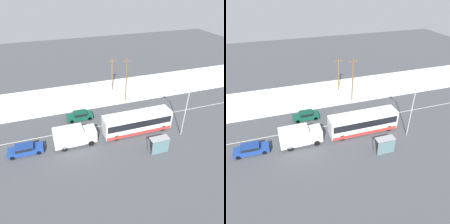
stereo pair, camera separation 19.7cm
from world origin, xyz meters
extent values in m
plane|color=#424449|center=(0.00, 0.00, 0.00)|extent=(120.00, 120.00, 0.00)
cube|color=white|center=(0.00, 11.44, 0.06)|extent=(80.00, 11.21, 0.12)
cube|color=silver|center=(0.00, 0.00, 0.00)|extent=(60.00, 0.12, 0.00)
cube|color=white|center=(1.36, -3.13, 1.79)|extent=(10.86, 2.55, 3.04)
cube|color=black|center=(1.36, -3.13, 2.16)|extent=(10.43, 2.57, 1.15)
cube|color=red|center=(1.36, -3.13, 0.55)|extent=(10.75, 2.57, 0.55)
cube|color=#B2B2B2|center=(0.55, -3.13, 3.43)|extent=(1.80, 1.40, 0.24)
cylinder|color=black|center=(5.39, -4.26, 0.50)|extent=(1.00, 0.28, 1.00)
cylinder|color=black|center=(5.39, -1.99, 0.50)|extent=(1.00, 0.28, 1.00)
cylinder|color=black|center=(-2.47, -4.26, 0.50)|extent=(1.00, 0.28, 1.00)
cylinder|color=black|center=(-2.47, -1.99, 0.50)|extent=(1.00, 0.28, 1.00)
cube|color=silver|center=(-9.41, -3.23, 1.69)|extent=(4.18, 2.30, 2.40)
cube|color=silver|center=(-6.37, -3.23, 1.43)|extent=(1.90, 2.19, 1.87)
cube|color=black|center=(-5.44, -3.23, 1.80)|extent=(0.06, 1.96, 0.82)
cylinder|color=black|center=(-6.37, -4.25, 0.45)|extent=(0.90, 0.26, 0.90)
cylinder|color=black|center=(-6.37, -2.21, 0.45)|extent=(0.90, 0.26, 0.90)
cylinder|color=black|center=(-10.24, -4.25, 0.45)|extent=(0.90, 0.26, 0.90)
cylinder|color=black|center=(-10.24, -2.21, 0.45)|extent=(0.90, 0.26, 0.90)
cube|color=#0F4733|center=(-6.64, 3.06, 0.58)|extent=(4.39, 1.80, 0.71)
cube|color=#0D3C2B|center=(-6.53, 3.06, 1.20)|extent=(2.28, 1.66, 0.52)
cube|color=black|center=(-6.53, 3.06, 1.21)|extent=(2.10, 1.69, 0.42)
cylinder|color=black|center=(-8.13, 2.27, 0.32)|extent=(0.64, 0.22, 0.64)
cylinder|color=black|center=(-8.13, 3.85, 0.32)|extent=(0.64, 0.22, 0.64)
cylinder|color=black|center=(-5.04, 2.27, 0.32)|extent=(0.64, 0.22, 0.64)
cylinder|color=black|center=(-5.04, 3.85, 0.32)|extent=(0.64, 0.22, 0.64)
cube|color=navy|center=(-15.43, -2.99, 0.55)|extent=(4.73, 1.80, 0.66)
cube|color=navy|center=(-15.55, -2.99, 1.12)|extent=(2.46, 1.66, 0.48)
cube|color=black|center=(-15.55, -2.99, 1.13)|extent=(2.26, 1.69, 0.38)
cylinder|color=black|center=(-13.77, -3.78, 0.32)|extent=(0.64, 0.22, 0.64)
cylinder|color=black|center=(-13.77, -2.20, 0.32)|extent=(0.64, 0.22, 0.64)
cylinder|color=black|center=(-17.20, -3.78, 0.32)|extent=(0.64, 0.22, 0.64)
cylinder|color=black|center=(-17.20, -2.20, 0.32)|extent=(0.64, 0.22, 0.64)
cylinder|color=#23232D|center=(2.55, -7.33, 0.39)|extent=(0.12, 0.12, 0.79)
cylinder|color=#23232D|center=(2.79, -7.33, 0.39)|extent=(0.12, 0.12, 0.79)
cube|color=brown|center=(2.67, -7.33, 1.11)|extent=(0.41, 0.22, 0.65)
sphere|color=tan|center=(2.67, -7.33, 1.57)|extent=(0.27, 0.27, 0.27)
cylinder|color=brown|center=(2.42, -7.33, 1.08)|extent=(0.10, 0.10, 0.62)
cylinder|color=brown|center=(2.93, -7.33, 1.08)|extent=(0.10, 0.10, 0.62)
cube|color=gray|center=(2.33, -8.46, 2.37)|extent=(2.66, 1.20, 0.06)
cube|color=slate|center=(2.33, -9.04, 1.20)|extent=(2.56, 0.04, 2.16)
cylinder|color=#474C51|center=(1.04, -7.90, 1.17)|extent=(0.08, 0.08, 2.34)
cylinder|color=#474C51|center=(3.62, -7.90, 1.17)|extent=(0.08, 0.08, 2.34)
cylinder|color=#474C51|center=(1.04, -9.02, 1.17)|extent=(0.08, 0.08, 2.34)
cylinder|color=#474C51|center=(3.62, -9.02, 1.17)|extent=(0.08, 0.08, 2.34)
cylinder|color=#9EA3A8|center=(7.59, -6.13, 3.99)|extent=(0.14, 0.14, 7.98)
cylinder|color=#9EA3A8|center=(7.59, -5.04, 7.83)|extent=(0.10, 2.20, 0.10)
cube|color=silver|center=(7.59, -3.94, 7.76)|extent=(0.36, 0.60, 0.16)
cylinder|color=brown|center=(3.31, 6.81, 4.29)|extent=(0.24, 0.24, 8.58)
cube|color=brown|center=(3.31, 6.81, 8.08)|extent=(1.80, 0.12, 0.12)
cylinder|color=brown|center=(2.16, 11.89, 3.55)|extent=(0.24, 0.24, 7.10)
cube|color=brown|center=(2.16, 11.89, 6.60)|extent=(1.80, 0.12, 0.12)
camera|label=1|loc=(-11.12, -28.53, 21.37)|focal=35.00mm
camera|label=2|loc=(-10.93, -28.59, 21.37)|focal=35.00mm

